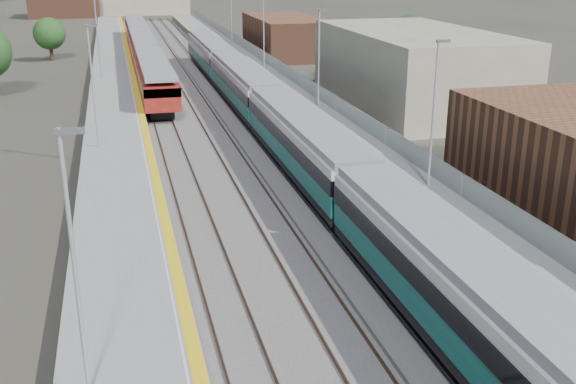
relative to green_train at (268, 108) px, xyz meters
name	(u,v)px	position (x,y,z in m)	size (l,w,h in m)	color
ground	(221,103)	(-1.50, 12.61, -2.15)	(320.00, 320.00, 0.00)	#47443A
ballast_bed	(192,98)	(-3.75, 15.11, -2.12)	(10.50, 155.00, 0.06)	#565451
tracks	(196,94)	(-3.15, 16.79, -2.04)	(8.96, 160.00, 0.17)	#4C3323
platform_right	(272,89)	(3.78, 15.10, -1.61)	(4.70, 155.00, 8.52)	slate
platform_left	(115,97)	(-10.55, 15.10, -1.63)	(4.30, 155.00, 8.52)	slate
green_train	(268,108)	(0.00, 0.00, 0.00)	(2.77, 77.16, 3.05)	black
red_train	(143,50)	(-7.00, 33.89, -0.03)	(2.84, 57.53, 3.58)	black
tree_c	(49,34)	(-17.77, 42.49, 1.13)	(3.85, 3.85, 5.22)	#382619
tree_d	(412,38)	(19.69, 19.63, 2.05)	(4.92, 4.92, 6.67)	#382619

